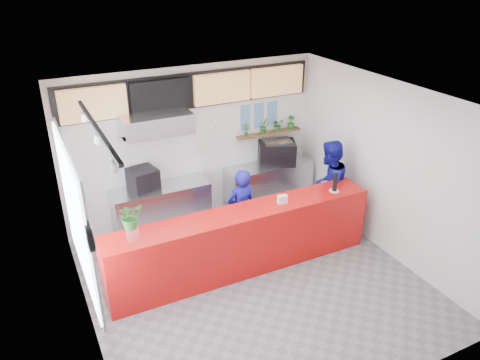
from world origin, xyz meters
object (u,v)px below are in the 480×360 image
object	(u,v)px
staff_right	(328,186)
espresso_machine	(277,153)
pepper_mill	(335,182)
service_counter	(243,241)
panini_oven	(143,180)
staff_center	(241,210)

from	to	relation	value
staff_right	espresso_machine	bearing A→B (deg)	-99.83
espresso_machine	pepper_mill	world-z (taller)	pepper_mill
service_counter	staff_right	bearing A→B (deg)	13.21
service_counter	panini_oven	size ratio (longest dim) A/B	9.62
panini_oven	staff_center	xyz separation A→B (m)	(1.36, -1.21, -0.35)
service_counter	espresso_machine	size ratio (longest dim) A/B	6.16
panini_oven	pepper_mill	distance (m)	3.39
staff_center	pepper_mill	distance (m)	1.68
service_counter	panini_oven	distance (m)	2.18
panini_oven	staff_center	distance (m)	1.86
service_counter	staff_center	xyz separation A→B (m)	(0.26, 0.59, 0.21)
staff_center	espresso_machine	bearing A→B (deg)	-140.43
service_counter	espresso_machine	distance (m)	2.53
service_counter	staff_right	xyz separation A→B (m)	(2.00, 0.47, 0.34)
espresso_machine	pepper_mill	size ratio (longest dim) A/B	2.29
service_counter	panini_oven	world-z (taller)	panini_oven
espresso_machine	staff_center	xyz separation A→B (m)	(-1.41, -1.21, -0.37)
service_counter	staff_center	world-z (taller)	staff_center
staff_center	pepper_mill	size ratio (longest dim) A/B	4.78
panini_oven	staff_center	world-z (taller)	staff_center
service_counter	staff_center	bearing A→B (deg)	65.78
service_counter	espresso_machine	xyz separation A→B (m)	(1.67, 1.80, 0.58)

